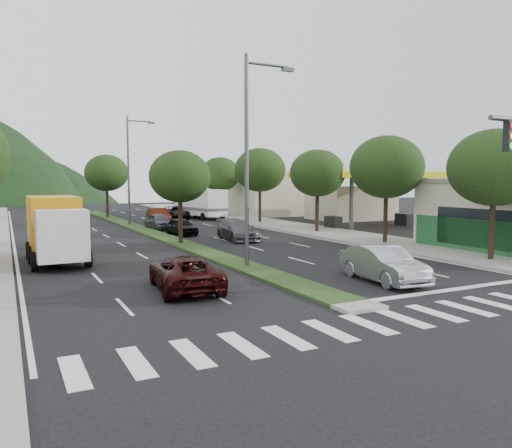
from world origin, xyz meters
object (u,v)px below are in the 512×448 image
tree_r_a (494,168)px  suv_maroon (185,273)px  tree_r_e (220,174)px  car_queue_c (158,216)px  car_queue_d (175,213)px  tree_r_b (387,167)px  tree_med_near (180,177)px  motorhome (200,203)px  car_queue_a (181,226)px  tree_r_c (318,173)px  tree_r_d (260,170)px  box_truck (55,231)px  car_queue_b (238,230)px  tree_med_far (107,173)px  streetlight_near (251,150)px  car_queue_e (159,221)px  streetlight_mid (131,165)px  sedan_silver (383,264)px

tree_r_a → suv_maroon: bearing=177.2°
tree_r_e → car_queue_c: bearing=-144.3°
tree_r_a → car_queue_d: 35.16m
tree_r_b → tree_med_near: bearing=153.4°
car_queue_d → motorhome: (2.99, 0.36, 0.99)m
suv_maroon → car_queue_a: 19.54m
car_queue_d → car_queue_c: bearing=-120.3°
tree_r_c → car_queue_d: tree_r_c is taller
car_queue_c → tree_r_d: bearing=-15.5°
car_queue_d → box_truck: (-13.96, -24.19, 0.86)m
car_queue_a → motorhome: size_ratio=0.45×
car_queue_b → suv_maroon: bearing=-117.4°
tree_med_far → streetlight_near: streetlight_near is taller
tree_r_d → box_truck: 25.70m
car_queue_c → car_queue_e: 5.17m
tree_r_a → tree_r_c: 16.00m
tree_med_near → car_queue_e: size_ratio=1.49×
car_queue_c → tree_r_c: bearing=-50.7°
tree_r_d → car_queue_a: bearing=-147.0°
tree_r_a → car_queue_b: (-7.69, 14.40, -4.12)m
tree_med_near → streetlight_mid: streetlight_mid is taller
motorhome → car_queue_a: bearing=-122.0°
tree_med_near → motorhome: tree_med_near is taller
car_queue_d → motorhome: size_ratio=0.60×
streetlight_near → motorhome: 32.22m
car_queue_b → car_queue_d: 20.07m
tree_med_far → sedan_silver: bearing=-85.0°
streetlight_mid → tree_r_b: bearing=-60.7°
car_queue_d → box_truck: 27.94m
tree_r_d → car_queue_d: size_ratio=1.39×
streetlight_near → car_queue_d: size_ratio=1.94×
car_queue_b → car_queue_d: car_queue_d is taller
tree_r_b → tree_med_far: size_ratio=1.00×
streetlight_near → car_queue_c: 25.98m
streetlight_mid → car_queue_e: (1.29, -4.60, -4.89)m
tree_r_e → box_truck: 32.78m
tree_r_a → box_truck: size_ratio=0.97×
tree_r_e → streetlight_near: (-11.79, -32.00, 0.69)m
car_queue_a → car_queue_e: size_ratio=0.95×
car_queue_b → car_queue_e: car_queue_b is taller
sedan_silver → motorhome: size_ratio=0.52×
streetlight_near → box_truck: size_ratio=1.47×
tree_med_far → streetlight_near: (0.21, -36.00, 0.58)m
tree_r_b → sedan_silver: bearing=-131.6°
tree_r_a → car_queue_a: 22.30m
sedan_silver → tree_r_a: bearing=15.9°
tree_med_near → car_queue_e: 11.15m
sedan_silver → motorhome: bearing=87.6°
tree_r_b → suv_maroon: bearing=-156.0°
tree_med_far → car_queue_e: size_ratio=1.72×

